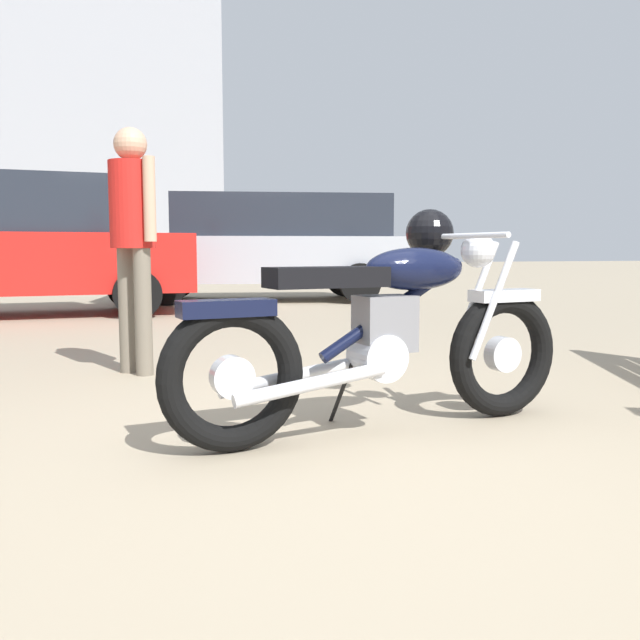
# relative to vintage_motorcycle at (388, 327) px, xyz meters

# --- Properties ---
(ground_plane) EXTENTS (80.00, 80.00, 0.00)m
(ground_plane) POSITION_rel_vintage_motorcycle_xyz_m (-0.30, -0.42, -0.49)
(ground_plane) COLOR gray
(vintage_motorcycle) EXTENTS (2.07, 0.74, 1.07)m
(vintage_motorcycle) POSITION_rel_vintage_motorcycle_xyz_m (0.00, 0.00, 0.00)
(vintage_motorcycle) COLOR black
(vintage_motorcycle) RESTS_ON ground_plane
(bystander) EXTENTS (0.30, 0.39, 1.66)m
(bystander) POSITION_rel_vintage_motorcycle_xyz_m (-1.10, 1.84, 0.53)
(bystander) COLOR #706656
(bystander) RESTS_ON ground_plane
(silver_sedan_mid) EXTENTS (3.99, 2.00, 1.78)m
(silver_sedan_mid) POSITION_rel_vintage_motorcycle_xyz_m (-2.31, 6.53, 0.43)
(silver_sedan_mid) COLOR black
(silver_sedan_mid) RESTS_ON ground_plane
(white_estate_far) EXTENTS (4.94, 2.59, 1.74)m
(white_estate_far) POSITION_rel_vintage_motorcycle_xyz_m (1.25, 8.22, 0.45)
(white_estate_far) COLOR black
(white_estate_far) RESTS_ON ground_plane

